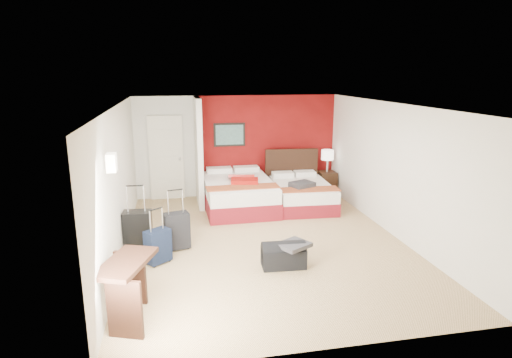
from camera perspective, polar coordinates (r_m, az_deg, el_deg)
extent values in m
plane|color=#D1B380|center=(8.04, 1.10, -8.30)|extent=(6.50, 6.50, 0.00)
cube|color=silver|center=(10.79, -2.50, 4.38)|extent=(5.00, 0.04, 2.50)
cube|color=silver|center=(7.55, -17.75, -0.48)|extent=(0.04, 6.50, 2.50)
cube|color=black|center=(10.66, -3.54, 5.88)|extent=(0.78, 0.03, 0.58)
cube|color=white|center=(5.94, -18.62, 2.08)|extent=(0.12, 0.20, 0.24)
cube|color=maroon|center=(10.91, 1.43, 4.50)|extent=(3.50, 0.04, 2.50)
cube|color=silver|center=(10.06, -7.60, 3.57)|extent=(0.12, 1.20, 2.50)
cube|color=silver|center=(10.67, -11.79, 2.76)|extent=(0.82, 0.06, 2.05)
cube|color=silver|center=(9.88, -2.37, -2.00)|extent=(1.56, 2.21, 0.66)
cube|color=silver|center=(10.06, 6.13, -2.12)|extent=(1.37, 1.88, 0.54)
cube|color=#A3140E|center=(9.70, -1.72, 0.02)|extent=(0.74, 0.92, 0.10)
cube|color=#36373B|center=(9.66, 6.13, -0.75)|extent=(0.60, 0.55, 0.12)
cube|color=black|center=(11.11, 9.32, -0.53)|extent=(0.45, 0.45, 0.59)
cylinder|color=white|center=(10.99, 9.44, 2.38)|extent=(0.38, 0.38, 0.56)
cube|color=black|center=(7.76, -15.38, -6.86)|extent=(0.50, 0.33, 0.71)
cube|color=black|center=(7.74, -10.45, -6.93)|extent=(0.48, 0.36, 0.63)
cube|color=black|center=(7.27, -12.87, -8.85)|extent=(0.46, 0.43, 0.54)
cube|color=black|center=(7.02, 3.66, -10.20)|extent=(0.71, 0.41, 0.35)
cube|color=#3A393E|center=(6.93, 5.01, -8.69)|extent=(0.61, 0.59, 0.06)
cube|color=black|center=(5.78, -16.65, -13.94)|extent=(0.78, 1.06, 0.80)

